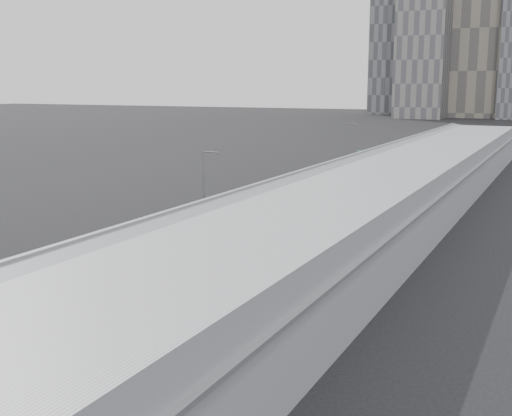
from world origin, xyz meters
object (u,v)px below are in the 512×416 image
Objects in this scene: bus_4 at (294,205)px; shipping_container at (363,158)px; street_lamp_far at (348,144)px; bus_7 at (393,163)px; bus_3 at (249,226)px; bus_5 at (341,185)px; bus_6 at (373,174)px; bus_2 at (170,259)px; suv at (385,157)px; bus_8 at (412,156)px; bus_1 at (1,329)px; street_lamp_near at (205,184)px.

bus_4 reaches higher than shipping_container.
street_lamp_far is 1.52× the size of shipping_container.
street_lamp_far is at bearing 94.36° from bus_4.
bus_3 is at bearing -87.44° from bus_7.
bus_5 is 27.41m from bus_7.
bus_7 reaches higher than bus_6.
bus_2 is at bearing -86.76° from bus_3.
bus_2 is at bearing -88.63° from bus_5.
suv is (2.41, 7.05, -0.41)m from shipping_container.
bus_8 reaches higher than bus_6.
bus_1 is 41.73m from bus_4.
bus_4 is at bearing 84.99° from bus_1.
street_lamp_far is at bearing 90.11° from bus_1.
bus_6 is 0.87× the size of bus_7.
bus_3 reaches higher than shipping_container.
suv is (-6.15, 30.09, -0.67)m from bus_6.
bus_8 is at bearing 92.91° from bus_2.
bus_3 is 12.06m from bus_4.
bus_5 is at bearing 93.13° from bus_2.
bus_4 is 41.30m from street_lamp_far.
bus_1 is 0.90× the size of bus_7.
street_lamp_far is (-7.14, 40.55, 3.31)m from bus_4.
bus_3 is (0.55, 29.68, 0.17)m from bus_1.
street_lamp_far is (-6.90, 82.27, 3.44)m from bus_1.
street_lamp_near is at bearing -115.21° from suv.
street_lamp_near is at bearing -95.15° from bus_6.
street_lamp_near reaches higher than bus_7.
bus_4 is 16.73m from bus_5.
bus_6 is 12.91m from bus_7.
suv is at bearing 99.36° from bus_3.
bus_4 is 58.50m from bus_8.
bus_8 is at bearing 68.38° from street_lamp_far.
bus_8 is 19.62m from street_lamp_far.
street_lamp_far is at bearing 102.54° from bus_3.
bus_2 is 1.05× the size of bus_8.
street_lamp_near reaches higher than bus_6.
street_lamp_near is 1.42× the size of suv.
bus_5 is at bearing -86.68° from bus_8.
bus_7 reaches higher than bus_3.
bus_6 is at bearing -86.81° from bus_7.
bus_7 is 13.14m from shipping_container.
bus_3 is 66.88m from shipping_container.
bus_2 reaches higher than bus_6.
bus_4 reaches higher than bus_5.
street_lamp_far reaches higher than bus_5.
bus_7 is (-0.32, 56.18, 0.02)m from bus_3.
bus_5 is 26.59m from street_lamp_near.
bus_3 reaches higher than bus_6.
bus_1 reaches higher than bus_6.
bus_4 reaches higher than bus_6.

